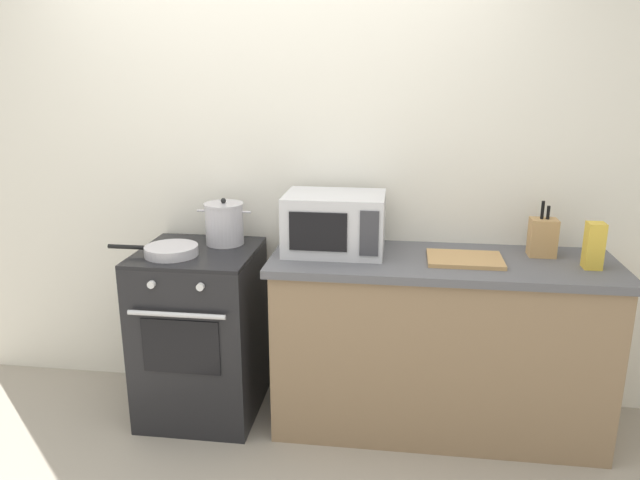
% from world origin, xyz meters
% --- Properties ---
extents(back_wall, '(4.40, 0.10, 2.50)m').
position_xyz_m(back_wall, '(0.30, 0.97, 1.25)').
color(back_wall, silver).
rests_on(back_wall, ground_plane).
extents(lower_cabinet_right, '(1.64, 0.56, 0.88)m').
position_xyz_m(lower_cabinet_right, '(0.90, 0.62, 0.44)').
color(lower_cabinet_right, '#8C7051').
rests_on(lower_cabinet_right, ground_plane).
extents(countertop_right, '(1.70, 0.60, 0.04)m').
position_xyz_m(countertop_right, '(0.90, 0.62, 0.90)').
color(countertop_right, '#59595E').
rests_on(countertop_right, lower_cabinet_right).
extents(stove, '(0.60, 0.64, 0.92)m').
position_xyz_m(stove, '(-0.35, 0.60, 0.46)').
color(stove, black).
rests_on(stove, ground_plane).
extents(stock_pot, '(0.29, 0.21, 0.25)m').
position_xyz_m(stock_pot, '(-0.24, 0.74, 1.03)').
color(stock_pot, '#BDB9C1').
rests_on(stock_pot, stove).
extents(frying_pan, '(0.47, 0.27, 0.05)m').
position_xyz_m(frying_pan, '(-0.45, 0.50, 0.95)').
color(frying_pan, '#BDB9C1').
rests_on(frying_pan, stove).
extents(microwave, '(0.50, 0.37, 0.30)m').
position_xyz_m(microwave, '(0.36, 0.68, 1.07)').
color(microwave, silver).
rests_on(microwave, countertop_right).
extents(cutting_board, '(0.36, 0.26, 0.02)m').
position_xyz_m(cutting_board, '(1.01, 0.60, 0.93)').
color(cutting_board, tan).
rests_on(cutting_board, countertop_right).
extents(knife_block, '(0.13, 0.10, 0.28)m').
position_xyz_m(knife_block, '(1.39, 0.74, 1.02)').
color(knife_block, tan).
rests_on(knife_block, countertop_right).
extents(pasta_box, '(0.08, 0.08, 0.22)m').
position_xyz_m(pasta_box, '(1.58, 0.57, 1.03)').
color(pasta_box, gold).
rests_on(pasta_box, countertop_right).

